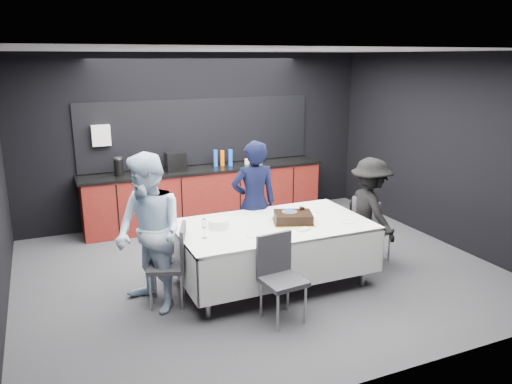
# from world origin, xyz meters

# --- Properties ---
(ground) EXTENTS (6.00, 6.00, 0.00)m
(ground) POSITION_xyz_m (0.00, 0.00, 0.00)
(ground) COLOR #3E3E43
(ground) RESTS_ON ground
(room_shell) EXTENTS (6.04, 5.04, 2.82)m
(room_shell) POSITION_xyz_m (0.00, 0.00, 1.86)
(room_shell) COLOR white
(room_shell) RESTS_ON ground
(kitchenette) EXTENTS (4.10, 0.64, 2.05)m
(kitchenette) POSITION_xyz_m (-0.02, 2.22, 0.54)
(kitchenette) COLOR #5F130F
(kitchenette) RESTS_ON ground
(party_table) EXTENTS (2.32, 1.32, 0.78)m
(party_table) POSITION_xyz_m (0.00, -0.40, 0.64)
(party_table) COLOR #99999E
(party_table) RESTS_ON ground
(cake_assembly) EXTENTS (0.59, 0.54, 0.16)m
(cake_assembly) POSITION_xyz_m (0.25, -0.46, 0.84)
(cake_assembly) COLOR gold
(cake_assembly) RESTS_ON party_table
(plate_stack) EXTENTS (0.24, 0.24, 0.10)m
(plate_stack) POSITION_xyz_m (-0.65, -0.28, 0.83)
(plate_stack) COLOR white
(plate_stack) RESTS_ON party_table
(loose_plate_near) EXTENTS (0.21, 0.21, 0.01)m
(loose_plate_near) POSITION_xyz_m (-0.36, -0.69, 0.78)
(loose_plate_near) COLOR white
(loose_plate_near) RESTS_ON party_table
(loose_plate_right_a) EXTENTS (0.19, 0.19, 0.01)m
(loose_plate_right_a) POSITION_xyz_m (0.73, -0.18, 0.78)
(loose_plate_right_a) COLOR white
(loose_plate_right_a) RESTS_ON party_table
(loose_plate_right_b) EXTENTS (0.20, 0.20, 0.01)m
(loose_plate_right_b) POSITION_xyz_m (0.87, -0.70, 0.78)
(loose_plate_right_b) COLOR white
(loose_plate_right_b) RESTS_ON party_table
(loose_plate_far) EXTENTS (0.20, 0.20, 0.01)m
(loose_plate_far) POSITION_xyz_m (0.04, 0.04, 0.78)
(loose_plate_far) COLOR white
(loose_plate_far) RESTS_ON party_table
(fork_pile) EXTENTS (0.16, 0.12, 0.02)m
(fork_pile) POSITION_xyz_m (0.22, -0.77, 0.79)
(fork_pile) COLOR white
(fork_pile) RESTS_ON party_table
(champagne_flute) EXTENTS (0.06, 0.06, 0.22)m
(champagne_flute) POSITION_xyz_m (-0.91, -0.55, 0.94)
(champagne_flute) COLOR white
(champagne_flute) RESTS_ON party_table
(chair_left) EXTENTS (0.54, 0.54, 0.92)m
(chair_left) POSITION_xyz_m (-1.23, -0.43, 0.53)
(chair_left) COLOR #313137
(chair_left) RESTS_ON ground
(chair_right) EXTENTS (0.54, 0.54, 0.92)m
(chair_right) POSITION_xyz_m (1.47, -0.36, 0.53)
(chair_right) COLOR #313137
(chair_right) RESTS_ON ground
(chair_near) EXTENTS (0.46, 0.46, 0.92)m
(chair_near) POSITION_xyz_m (-0.29, -1.19, 0.53)
(chair_near) COLOR #313137
(chair_near) RESTS_ON ground
(person_center) EXTENTS (0.66, 0.48, 1.69)m
(person_center) POSITION_xyz_m (0.05, 0.28, 0.84)
(person_center) COLOR black
(person_center) RESTS_ON ground
(person_left) EXTENTS (0.94, 1.04, 1.76)m
(person_left) POSITION_xyz_m (-1.49, -0.43, 0.88)
(person_left) COLOR silver
(person_left) RESTS_ON ground
(person_right) EXTENTS (0.55, 0.95, 1.46)m
(person_right) POSITION_xyz_m (1.45, -0.37, 0.73)
(person_right) COLOR black
(person_right) RESTS_ON ground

